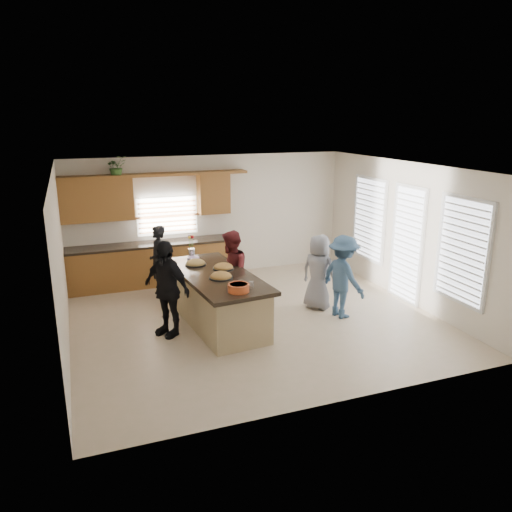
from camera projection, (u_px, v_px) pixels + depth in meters
name	position (u px, v px, depth m)	size (l,w,h in m)	color
floor	(255.00, 319.00, 9.30)	(6.50, 6.50, 0.00)	beige
room_shell	(254.00, 219.00, 8.78)	(6.52, 6.02, 2.81)	silver
back_cabinetry	(150.00, 244.00, 11.02)	(4.08, 0.66, 2.46)	olive
right_wall_glazing	(409.00, 237.00, 9.89)	(0.06, 4.00, 2.25)	white
island	(217.00, 300.00, 9.01)	(1.41, 2.80, 0.95)	tan
platter_front	(221.00, 277.00, 8.62)	(0.42, 0.42, 0.17)	black
platter_mid	(223.00, 267.00, 9.14)	(0.40, 0.40, 0.16)	black
platter_back	(196.00, 263.00, 9.38)	(0.40, 0.40, 0.16)	black
salad_bowl	(239.00, 287.00, 7.95)	(0.34, 0.34, 0.13)	#D95627
clear_cup	(251.00, 285.00, 8.13)	(0.09, 0.09, 0.10)	white
plate_stack	(193.00, 259.00, 9.69)	(0.24, 0.24, 0.06)	#C09AE0
flower_vase	(191.00, 246.00, 9.88)	(0.14, 0.14, 0.43)	silver
potted_plant	(116.00, 167.00, 10.44)	(0.41, 0.35, 0.45)	#3C6B2A
woman_left_back	(158.00, 261.00, 10.30)	(0.55, 0.36, 1.51)	black
woman_left_mid	(231.00, 272.00, 9.45)	(0.77, 0.60, 1.59)	maroon
woman_left_front	(166.00, 288.00, 8.45)	(0.98, 0.41, 1.68)	black
woman_right_back	(343.00, 277.00, 9.24)	(1.01, 0.58, 1.56)	#365576
woman_right_front	(319.00, 272.00, 9.66)	(0.72, 0.47, 1.48)	slate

